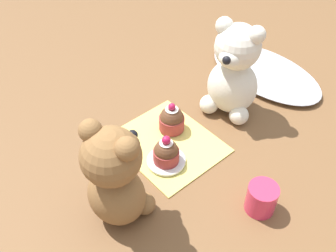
{
  "coord_description": "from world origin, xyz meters",
  "views": [
    {
      "loc": [
        0.45,
        -0.39,
        0.63
      ],
      "look_at": [
        0.0,
        0.0,
        0.06
      ],
      "focal_mm": 42.0,
      "sensor_mm": 36.0,
      "label": 1
    }
  ],
  "objects_px": {
    "teddy_bear_tan": "(115,177)",
    "cupcake_near_cream_bear": "(172,120)",
    "teddy_bear_cream": "(234,72)",
    "saucer_plate": "(166,161)",
    "juice_glass": "(261,198)",
    "cupcake_near_tan_bear": "(166,152)"
  },
  "relations": [
    {
      "from": "teddy_bear_tan",
      "to": "cupcake_near_cream_bear",
      "type": "height_order",
      "value": "teddy_bear_tan"
    },
    {
      "from": "teddy_bear_cream",
      "to": "cupcake_near_cream_bear",
      "type": "distance_m",
      "value": 0.17
    },
    {
      "from": "teddy_bear_cream",
      "to": "teddy_bear_tan",
      "type": "xyz_separation_m",
      "value": [
        0.07,
        -0.37,
        -0.0
      ]
    },
    {
      "from": "cupcake_near_cream_bear",
      "to": "saucer_plate",
      "type": "height_order",
      "value": "cupcake_near_cream_bear"
    },
    {
      "from": "cupcake_near_cream_bear",
      "to": "juice_glass",
      "type": "height_order",
      "value": "cupcake_near_cream_bear"
    },
    {
      "from": "teddy_bear_tan",
      "to": "cupcake_near_tan_bear",
      "type": "bearing_deg",
      "value": -92.19
    },
    {
      "from": "teddy_bear_cream",
      "to": "cupcake_near_cream_bear",
      "type": "relative_size",
      "value": 3.2
    },
    {
      "from": "teddy_bear_cream",
      "to": "cupcake_near_cream_bear",
      "type": "xyz_separation_m",
      "value": [
        -0.04,
        -0.15,
        -0.08
      ]
    },
    {
      "from": "saucer_plate",
      "to": "juice_glass",
      "type": "xyz_separation_m",
      "value": [
        0.2,
        0.06,
        0.02
      ]
    },
    {
      "from": "saucer_plate",
      "to": "teddy_bear_cream",
      "type": "bearing_deg",
      "value": 98.0
    },
    {
      "from": "teddy_bear_cream",
      "to": "saucer_plate",
      "type": "height_order",
      "value": "teddy_bear_cream"
    },
    {
      "from": "cupcake_near_cream_bear",
      "to": "juice_glass",
      "type": "bearing_deg",
      "value": -3.01
    },
    {
      "from": "cupcake_near_tan_bear",
      "to": "juice_glass",
      "type": "relative_size",
      "value": 1.15
    },
    {
      "from": "teddy_bear_tan",
      "to": "juice_glass",
      "type": "relative_size",
      "value": 3.7
    },
    {
      "from": "saucer_plate",
      "to": "juice_glass",
      "type": "distance_m",
      "value": 0.21
    },
    {
      "from": "cupcake_near_cream_bear",
      "to": "cupcake_near_tan_bear",
      "type": "distance_m",
      "value": 0.1
    },
    {
      "from": "teddy_bear_cream",
      "to": "cupcake_near_tan_bear",
      "type": "distance_m",
      "value": 0.24
    },
    {
      "from": "teddy_bear_tan",
      "to": "cupcake_near_cream_bear",
      "type": "xyz_separation_m",
      "value": [
        -0.1,
        0.22,
        -0.08
      ]
    },
    {
      "from": "teddy_bear_cream",
      "to": "juice_glass",
      "type": "height_order",
      "value": "teddy_bear_cream"
    },
    {
      "from": "cupcake_near_cream_bear",
      "to": "cupcake_near_tan_bear",
      "type": "height_order",
      "value": "cupcake_near_tan_bear"
    },
    {
      "from": "cupcake_near_cream_bear",
      "to": "juice_glass",
      "type": "relative_size",
      "value": 1.21
    },
    {
      "from": "teddy_bear_tan",
      "to": "juice_glass",
      "type": "xyz_separation_m",
      "value": [
        0.16,
        0.21,
        -0.08
      ]
    }
  ]
}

